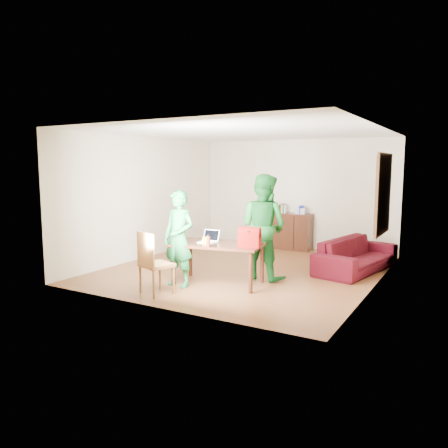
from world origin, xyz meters
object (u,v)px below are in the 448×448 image
Objects in this scene: person_near at (179,238)px; chair at (156,276)px; laptop at (208,240)px; bottle at (208,241)px; table at (218,248)px; red_bag at (250,239)px; sofa at (356,255)px; person_far at (263,227)px.

chair is at bearing -89.28° from person_near.
bottle is at bearing -58.94° from laptop.
red_bag is (0.63, -0.04, 0.22)m from table.
person_near is 0.56m from bottle.
red_bag is at bearing -13.60° from table.
bottle is at bearing 156.19° from sofa.
table is 0.67m from red_bag.
sofa is (2.39, 2.64, -0.51)m from person_near.
table is 0.23m from laptop.
bottle is (0.61, 0.63, 0.53)m from chair.
chair is 1.02m from bottle.
chair is at bearing -134.08° from bottle.
person_far is 0.88× the size of sofa.
sofa is (2.05, 2.26, -0.45)m from laptop.
table is at bearing 44.39° from person_near.
laptop is at bearing 52.73° from person_near.
table is 2.91m from sofa.
red_bag is at bearing 23.79° from person_near.
person_far reaches higher than sofa.
bottle is (-0.47, -1.15, -0.13)m from person_far.
person_far reaches higher than bottle.
person_far is 0.82m from red_bag.
sofa is (1.23, 2.25, -0.54)m from red_bag.
chair is 2.18m from person_far.
red_bag is 0.16× the size of sofa.
person_far reaches higher than chair.
laptop reaches higher than bottle.
person_far is 5.38× the size of red_bag.
person_far reaches higher than red_bag.
laptop is (0.39, 0.96, 0.47)m from chair.
person_far is (1.07, 1.78, 0.66)m from chair.
person_near is at bearing -175.00° from bottle.
person_near is 8.25× the size of bottle.
bottle is (0.22, -0.33, 0.06)m from laptop.
table reaches higher than sofa.
sofa is (2.43, 3.22, 0.02)m from chair.
person_near reaches higher than table.
person_near reaches higher than chair.
chair is at bearing -152.22° from red_bag.
person_far is at bearing 148.04° from sofa.
bottle is at bearing -161.03° from red_bag.
person_near is (0.04, 0.58, 0.53)m from chair.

